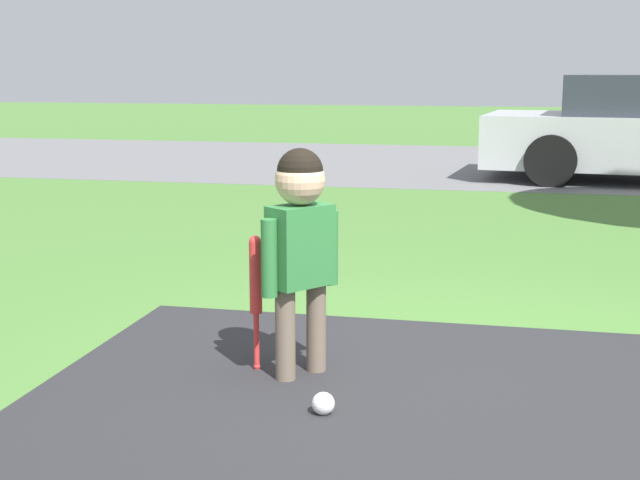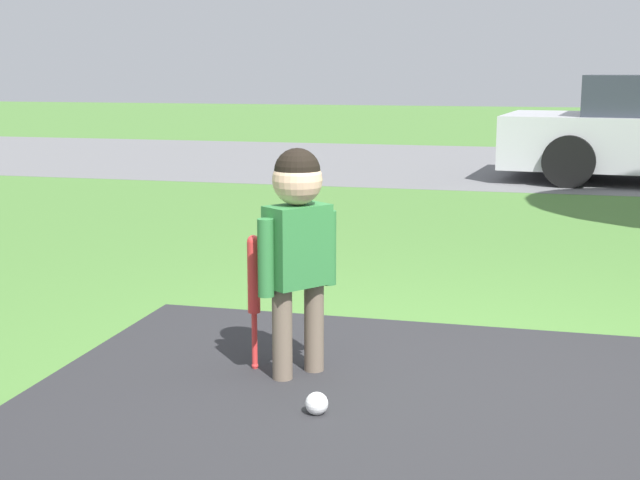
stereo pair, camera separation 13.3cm
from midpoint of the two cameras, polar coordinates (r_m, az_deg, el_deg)
name	(u,v)px [view 1 (the left image)]	position (r m, az deg, el deg)	size (l,w,h in m)	color
ground_plane	(457,387)	(4.02, 7.85, -9.33)	(60.00, 60.00, 0.00)	#477533
street_strip	(502,164)	(13.34, 11.28, 4.77)	(40.00, 6.00, 0.01)	slate
child	(301,230)	(3.96, -2.21, 0.62)	(0.30, 0.36, 1.04)	#6B5B4C
baseball_bat	(256,283)	(4.11, -5.06, -2.79)	(0.06, 0.06, 0.64)	red
sports_ball	(323,404)	(3.68, -0.84, -10.43)	(0.09, 0.09, 0.09)	white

